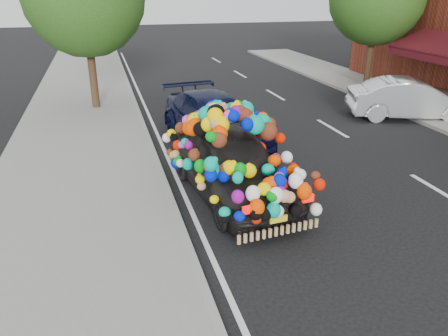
{
  "coord_description": "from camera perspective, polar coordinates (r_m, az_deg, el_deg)",
  "views": [
    {
      "loc": [
        -3.5,
        -7.23,
        4.27
      ],
      "look_at": [
        -1.35,
        0.44,
        0.97
      ],
      "focal_mm": 35.0,
      "sensor_mm": 36.0,
      "label": 1
    }
  ],
  "objects": [
    {
      "name": "kerb",
      "position": [
        8.44,
        -5.78,
        -7.48
      ],
      "size": [
        0.15,
        60.0,
        0.13
      ],
      "primitive_type": "cube",
      "color": "gray",
      "rests_on": "ground"
    },
    {
      "name": "ground",
      "position": [
        9.09,
        9.04,
        -5.78
      ],
      "size": [
        100.0,
        100.0,
        0.0
      ],
      "primitive_type": "plane",
      "color": "black",
      "rests_on": "ground"
    },
    {
      "name": "sidewalk",
      "position": [
        8.4,
        -19.13,
        -8.93
      ],
      "size": [
        4.0,
        60.0,
        0.12
      ],
      "primitive_type": "cube",
      "color": "gray",
      "rests_on": "ground"
    },
    {
      "name": "lane_markings",
      "position": [
        10.99,
        26.45,
        -2.81
      ],
      "size": [
        6.0,
        50.0,
        0.01
      ],
      "primitive_type": null,
      "color": "silver",
      "rests_on": "ground"
    },
    {
      "name": "plush_art_car",
      "position": [
        9.35,
        0.94,
        2.6
      ],
      "size": [
        2.57,
        4.7,
        2.11
      ],
      "rotation": [
        0.0,
        0.0,
        0.11
      ],
      "color": "black",
      "rests_on": "ground"
    },
    {
      "name": "silver_hatchback",
      "position": [
        16.61,
        23.21,
        8.29
      ],
      "size": [
        4.45,
        2.82,
        1.39
      ],
      "primitive_type": "imported",
      "rotation": [
        0.0,
        0.0,
        1.22
      ],
      "color": "silver",
      "rests_on": "ground"
    },
    {
      "name": "navy_sedan",
      "position": [
        12.61,
        -1.27,
        6.18
      ],
      "size": [
        2.62,
        5.17,
        1.44
      ],
      "primitive_type": "imported",
      "rotation": [
        0.0,
        0.0,
        0.13
      ],
      "color": "black",
      "rests_on": "ground"
    }
  ]
}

